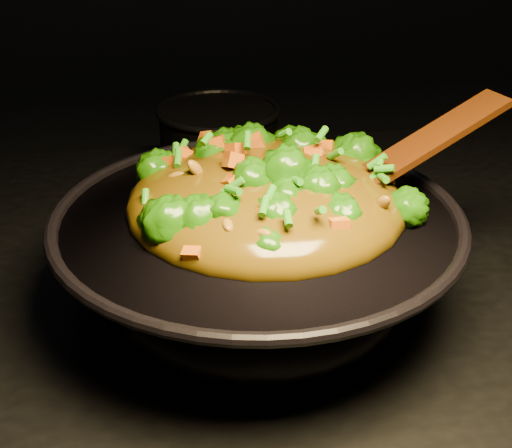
{
  "coord_description": "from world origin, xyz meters",
  "views": [
    {
      "loc": [
        -0.16,
        -0.8,
        1.4
      ],
      "look_at": [
        -0.04,
        -0.09,
        1.01
      ],
      "focal_mm": 50.0,
      "sensor_mm": 36.0,
      "label": 1
    }
  ],
  "objects": [
    {
      "name": "stir_fry",
      "position": [
        -0.03,
        -0.08,
        1.08
      ],
      "size": [
        0.39,
        0.39,
        0.11
      ],
      "primitive_type": null,
      "rotation": [
        0.0,
        0.0,
        -0.25
      ],
      "color": "#216307",
      "rests_on": "wok"
    },
    {
      "name": "spatula",
      "position": [
        0.12,
        -0.09,
        1.08
      ],
      "size": [
        0.29,
        0.12,
        0.12
      ],
      "primitive_type": "cube",
      "rotation": [
        0.0,
        -0.38,
        0.26
      ],
      "color": "#371107",
      "rests_on": "wok"
    },
    {
      "name": "wok",
      "position": [
        -0.04,
        -0.1,
        0.96
      ],
      "size": [
        0.55,
        0.55,
        0.13
      ],
      "primitive_type": null,
      "rotation": [
        0.0,
        0.0,
        -0.27
      ],
      "color": "black",
      "rests_on": "stovetop"
    },
    {
      "name": "back_pot",
      "position": [
        -0.04,
        0.32,
        0.96
      ],
      "size": [
        0.23,
        0.23,
        0.11
      ],
      "primitive_type": "cylinder",
      "rotation": [
        0.0,
        0.0,
        -0.21
      ],
      "color": "black",
      "rests_on": "stovetop"
    }
  ]
}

